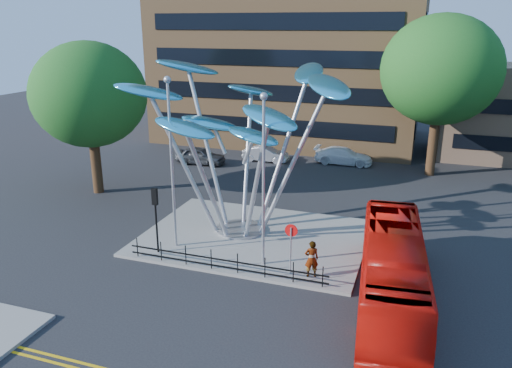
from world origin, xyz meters
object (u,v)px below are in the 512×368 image
at_px(tree_right, 441,70).
at_px(parked_car_left, 200,156).
at_px(traffic_light_island, 155,207).
at_px(parked_car_right, 343,156).
at_px(pedestrian, 312,259).
at_px(tree_left, 89,95).
at_px(leaf_sculpture, 239,112).
at_px(no_entry_sign_island, 291,240).
at_px(street_lamp_right, 264,166).
at_px(red_bus, 392,269).
at_px(street_lamp_left, 171,149).
at_px(parked_car_mid, 266,154).

distance_m(tree_right, parked_car_left, 19.97).
relative_size(traffic_light_island, parked_car_right, 0.71).
distance_m(pedestrian, parked_car_right, 20.60).
relative_size(tree_left, parked_car_right, 2.14).
bearing_deg(traffic_light_island, parked_car_left, 107.91).
bearing_deg(leaf_sculpture, no_entry_sign_island, -45.67).
relative_size(street_lamp_right, pedestrian, 4.67).
height_order(traffic_light_island, parked_car_left, traffic_light_island).
bearing_deg(red_bus, traffic_light_island, 171.16).
distance_m(street_lamp_right, red_bus, 7.19).
height_order(traffic_light_island, red_bus, traffic_light_island).
xyz_separation_m(tree_left, red_bus, (20.60, -8.18, -5.31)).
xyz_separation_m(tree_left, street_lamp_left, (9.50, -6.50, -1.44)).
relative_size(leaf_sculpture, street_lamp_left, 1.45).
relative_size(leaf_sculpture, traffic_light_island, 3.71).
distance_m(leaf_sculpture, parked_car_left, 16.09).
bearing_deg(tree_left, pedestrian, -23.81).
relative_size(pedestrian, parked_car_left, 0.42).
bearing_deg(tree_right, pedestrian, -104.38).
relative_size(tree_right, parked_car_left, 2.88).
xyz_separation_m(no_entry_sign_island, parked_car_right, (-0.95, 20.48, -1.12)).
distance_m(red_bus, pedestrian, 3.69).
bearing_deg(street_lamp_left, parked_car_left, 110.61).
distance_m(tree_left, pedestrian, 19.45).
bearing_deg(parked_car_right, parked_car_mid, 101.42).
relative_size(street_lamp_right, parked_car_mid, 2.11).
xyz_separation_m(street_lamp_right, parked_car_right, (0.55, 20.00, -4.40)).
height_order(leaf_sculpture, traffic_light_island, leaf_sculpture).
distance_m(street_lamp_left, parked_car_left, 17.23).
xyz_separation_m(red_bus, parked_car_mid, (-11.99, 19.84, -0.84)).
bearing_deg(tree_left, tree_right, 28.61).
distance_m(pedestrian, parked_car_left, 21.25).
distance_m(street_lamp_left, pedestrian, 8.71).
relative_size(tree_left, parked_car_left, 2.45).
xyz_separation_m(tree_left, no_entry_sign_island, (16.00, -7.48, -4.98)).
distance_m(tree_right, pedestrian, 21.31).
bearing_deg(traffic_light_island, parked_car_right, 73.57).
height_order(street_lamp_left, parked_car_mid, street_lamp_left).
distance_m(tree_right, parked_car_mid, 15.30).
bearing_deg(pedestrian, red_bus, 144.85).
xyz_separation_m(leaf_sculpture, no_entry_sign_island, (4.07, -4.16, -5.06)).
bearing_deg(traffic_light_island, leaf_sculpture, 54.96).
relative_size(traffic_light_island, pedestrian, 1.93).
bearing_deg(no_entry_sign_island, parked_car_mid, 111.12).
xyz_separation_m(no_entry_sign_island, parked_car_mid, (-7.39, 19.15, -1.17)).
xyz_separation_m(street_lamp_left, street_lamp_right, (5.00, -0.50, -0.26)).
height_order(leaf_sculpture, parked_car_mid, leaf_sculpture).
relative_size(no_entry_sign_island, red_bus, 0.23).
distance_m(parked_car_mid, parked_car_right, 6.58).
distance_m(leaf_sculpture, street_lamp_left, 4.28).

